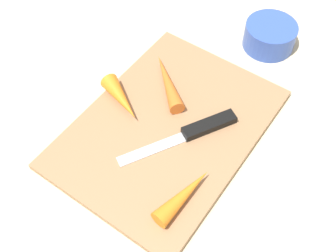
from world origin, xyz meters
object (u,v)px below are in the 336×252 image
at_px(carrot_medium, 184,195).
at_px(knife, 202,128).
at_px(carrot_shortest, 122,99).
at_px(carrot_longest, 167,81).
at_px(small_bowl, 270,36).
at_px(cutting_board, 168,128).

bearing_deg(carrot_medium, knife, 28.70).
height_order(carrot_shortest, carrot_longest, carrot_shortest).
xyz_separation_m(carrot_medium, small_bowl, (-0.36, -0.05, -0.00)).
distance_m(knife, carrot_medium, 0.12).
relative_size(cutting_board, carrot_medium, 3.44).
height_order(cutting_board, small_bowl, small_bowl).
xyz_separation_m(cutting_board, carrot_longest, (-0.07, -0.05, 0.02)).
relative_size(carrot_longest, small_bowl, 1.31).
xyz_separation_m(knife, carrot_longest, (-0.04, -0.10, 0.01)).
height_order(knife, carrot_medium, carrot_medium).
bearing_deg(carrot_shortest, carrot_longest, 86.99).
bearing_deg(knife, carrot_shortest, -47.17).
bearing_deg(cutting_board, small_bowl, 171.53).
bearing_deg(knife, cutting_board, -34.12).
distance_m(carrot_shortest, carrot_medium, 0.20).
bearing_deg(carrot_shortest, carrot_medium, -1.77).
height_order(carrot_shortest, carrot_medium, carrot_shortest).
relative_size(carrot_shortest, carrot_medium, 0.88).
xyz_separation_m(cutting_board, small_bowl, (-0.27, 0.04, 0.02)).
distance_m(cutting_board, carrot_medium, 0.13).
bearing_deg(carrot_longest, knife, -164.91).
bearing_deg(small_bowl, cutting_board, -8.47).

